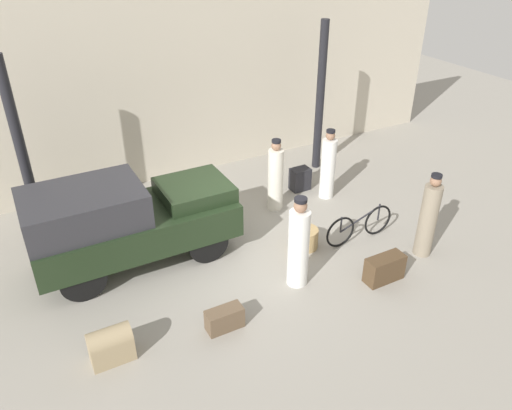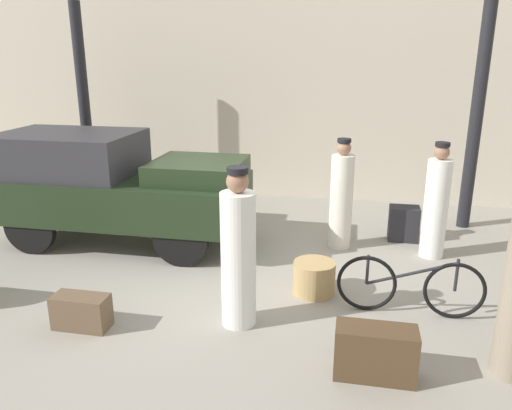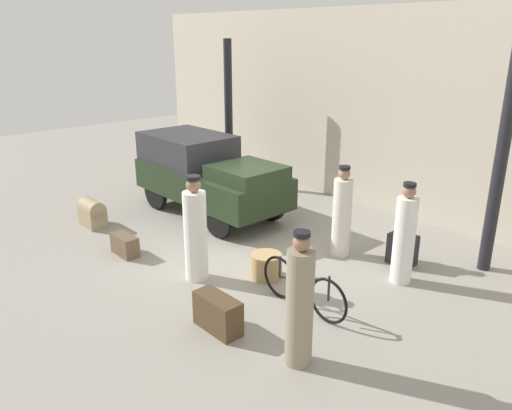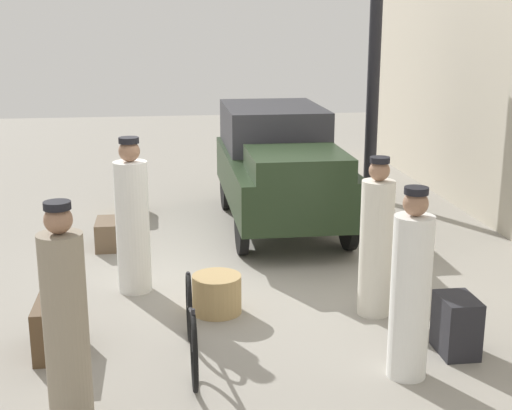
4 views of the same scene
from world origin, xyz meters
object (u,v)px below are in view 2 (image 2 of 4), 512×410
object	(u,v)px
porter_carrying_trunk	(341,198)
trunk_umber_medium	(404,223)
porter_with_bicycle	(238,255)
suitcase_small_leather	(375,353)
wicker_basket	(314,278)
trunk_wicker_pale	(81,312)
truck	(113,183)
porter_lifting_near_truck	(436,205)
bicycle	(410,286)

from	to	relation	value
porter_carrying_trunk	trunk_umber_medium	size ratio (longest dim) A/B	3.06
porter_with_bicycle	suitcase_small_leather	xyz separation A→B (m)	(1.46, -0.70, -0.57)
wicker_basket	trunk_wicker_pale	size ratio (longest dim) A/B	0.86
porter_carrying_trunk	trunk_wicker_pale	xyz separation A→B (m)	(-2.69, -2.98, -0.59)
truck	porter_with_bicycle	xyz separation A→B (m)	(2.50, -2.10, -0.14)
porter_with_bicycle	trunk_umber_medium	distance (m)	3.69
trunk_wicker_pale	porter_lifting_near_truck	bearing A→B (deg)	35.32
truck	trunk_umber_medium	distance (m)	4.66
suitcase_small_leather	truck	bearing A→B (deg)	144.75
bicycle	porter_carrying_trunk	xyz separation A→B (m)	(-0.87, 1.97, 0.43)
porter_lifting_near_truck	porter_carrying_trunk	xyz separation A→B (m)	(-1.36, 0.11, -0.00)
porter_lifting_near_truck	trunk_umber_medium	xyz separation A→B (m)	(-0.36, 0.60, -0.51)
porter_carrying_trunk	trunk_umber_medium	xyz separation A→B (m)	(1.00, 0.50, -0.51)
truck	bicycle	size ratio (longest dim) A/B	2.30
bicycle	suitcase_small_leather	size ratio (longest dim) A/B	2.22
porter_carrying_trunk	trunk_wicker_pale	bearing A→B (deg)	-132.07
suitcase_small_leather	trunk_umber_medium	bearing A→B (deg)	81.62
truck	porter_carrying_trunk	world-z (taller)	truck
wicker_basket	suitcase_small_leather	world-z (taller)	suitcase_small_leather
bicycle	trunk_wicker_pale	bearing A→B (deg)	-164.18
wicker_basket	porter_lifting_near_truck	size ratio (longest dim) A/B	0.31
porter_lifting_near_truck	truck	bearing A→B (deg)	-176.11
porter_with_bicycle	porter_lifting_near_truck	bearing A→B (deg)	45.71
porter_lifting_near_truck	suitcase_small_leather	xyz separation A→B (m)	(-0.91, -3.14, -0.53)
porter_carrying_trunk	suitcase_small_leather	bearing A→B (deg)	-82.15
porter_lifting_near_truck	suitcase_small_leather	distance (m)	3.31
porter_lifting_near_truck	trunk_umber_medium	size ratio (longest dim) A/B	3.08
truck	trunk_wicker_pale	size ratio (longest dim) A/B	6.21
porter_lifting_near_truck	suitcase_small_leather	size ratio (longest dim) A/B	2.29
porter_with_bicycle	wicker_basket	bearing A→B (deg)	49.46
porter_lifting_near_truck	trunk_umber_medium	distance (m)	0.87
porter_carrying_trunk	trunk_wicker_pale	distance (m)	4.05
trunk_umber_medium	porter_lifting_near_truck	bearing A→B (deg)	-59.03
bicycle	suitcase_small_leather	xyz separation A→B (m)	(-0.42, -1.27, -0.10)
porter_with_bicycle	porter_lifting_near_truck	distance (m)	3.40
wicker_basket	porter_carrying_trunk	world-z (taller)	porter_carrying_trunk
porter_lifting_near_truck	suitcase_small_leather	world-z (taller)	porter_lifting_near_truck
wicker_basket	truck	bearing A→B (deg)	159.63
truck	bicycle	distance (m)	4.68
trunk_umber_medium	truck	bearing A→B (deg)	-168.29
bicycle	trunk_wicker_pale	xyz separation A→B (m)	(-3.55, -1.01, -0.16)
bicycle	porter_with_bicycle	size ratio (longest dim) A/B	0.92
wicker_basket	trunk_wicker_pale	world-z (taller)	wicker_basket
bicycle	wicker_basket	bearing A→B (deg)	164.12
bicycle	trunk_umber_medium	size ratio (longest dim) A/B	2.98
truck	trunk_wicker_pale	world-z (taller)	truck
truck	suitcase_small_leather	world-z (taller)	truck
bicycle	porter_carrying_trunk	distance (m)	2.20
truck	bicycle	xyz separation A→B (m)	(4.38, -1.53, -0.61)
porter_with_bicycle	porter_carrying_trunk	distance (m)	2.74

